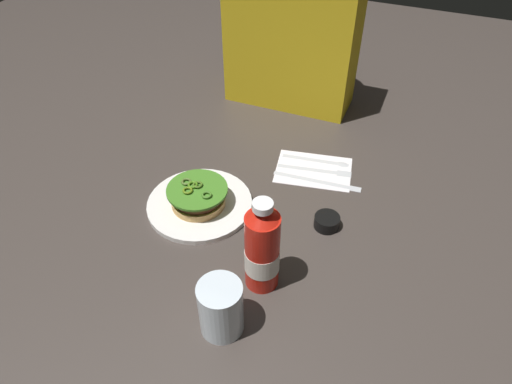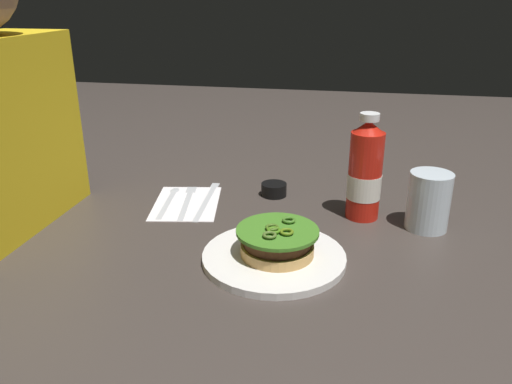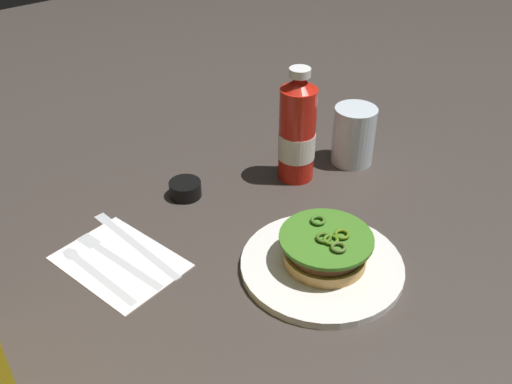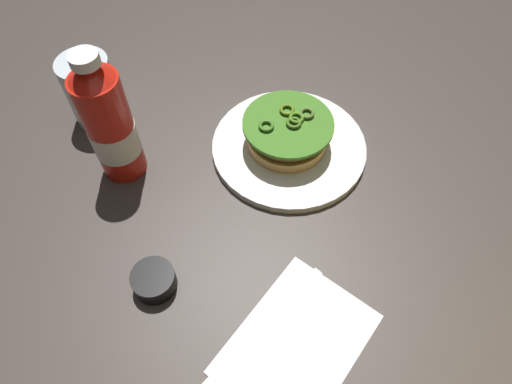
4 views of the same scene
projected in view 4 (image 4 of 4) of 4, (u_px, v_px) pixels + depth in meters
The scene contains 10 objects.
ground_plane at pixel (227, 160), 0.70m from camera, with size 3.00×3.00×0.00m, color #3C342F.
dinner_plate at pixel (289, 147), 0.71m from camera, with size 0.24×0.24×0.01m, color white.
burger_sandwich at pixel (287, 132), 0.68m from camera, with size 0.14×0.14×0.05m.
ketchup_bottle at pixel (110, 125), 0.61m from camera, with size 0.07×0.07×0.21m.
water_glass at pixel (92, 90), 0.71m from camera, with size 0.08×0.08×0.11m, color silver.
condiment_cup at pixel (154, 280), 0.57m from camera, with size 0.06×0.06×0.03m, color black.
napkin at pixel (297, 343), 0.54m from camera, with size 0.19×0.13×0.00m, color white.
butter_knife at pixel (255, 338), 0.54m from camera, with size 0.22×0.03×0.00m.
fork_utensil at pixel (288, 355), 0.53m from camera, with size 0.19×0.05×0.00m.
spoon_utensil at pixel (311, 383), 0.51m from camera, with size 0.18×0.04×0.00m.
Camera 4 is at (0.26, 0.35, 0.55)m, focal length 31.30 mm.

